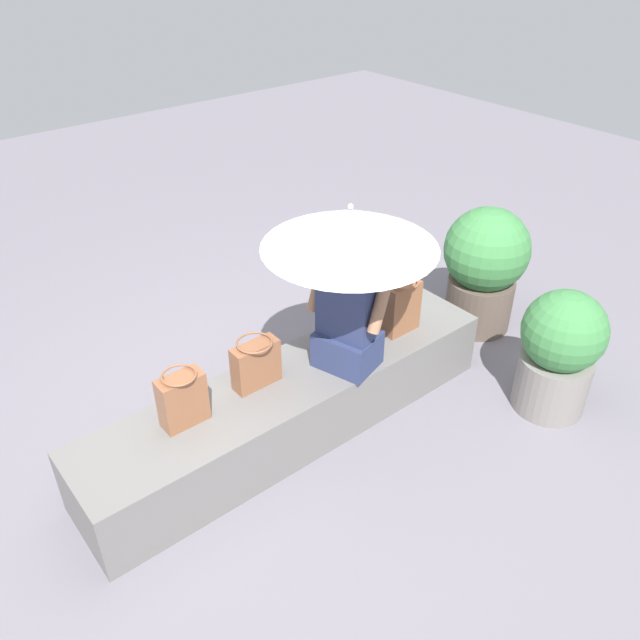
{
  "coord_description": "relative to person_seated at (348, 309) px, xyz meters",
  "views": [
    {
      "loc": [
        1.72,
        2.37,
        2.74
      ],
      "look_at": [
        -0.16,
        0.05,
        0.77
      ],
      "focal_mm": 35.97,
      "sensor_mm": 36.0,
      "label": 1
    }
  ],
  "objects": [
    {
      "name": "shoulder_bag_spare",
      "position": [
        0.52,
        -0.18,
        -0.24
      ],
      "size": [
        0.28,
        0.21,
        0.29
      ],
      "color": "brown",
      "rests_on": "stone_bench"
    },
    {
      "name": "person_seated",
      "position": [
        0.0,
        0.0,
        0.0
      ],
      "size": [
        0.37,
        0.51,
        0.9
      ],
      "color": "navy",
      "rests_on": "stone_bench"
    },
    {
      "name": "ground_plane",
      "position": [
        0.32,
        -0.11,
        -0.81
      ],
      "size": [
        14.0,
        14.0,
        0.0
      ],
      "primitive_type": "plane",
      "color": "slate"
    },
    {
      "name": "handbag_black",
      "position": [
        0.99,
        -0.16,
        -0.23
      ],
      "size": [
        0.24,
        0.18,
        0.32
      ],
      "color": "brown",
      "rests_on": "stone_bench"
    },
    {
      "name": "tote_bag_canvas",
      "position": [
        -0.5,
        -0.05,
        -0.21
      ],
      "size": [
        0.24,
        0.18,
        0.36
      ],
      "color": "brown",
      "rests_on": "stone_bench"
    },
    {
      "name": "stone_bench",
      "position": [
        0.32,
        -0.11,
        -0.6
      ],
      "size": [
        2.65,
        0.57,
        0.42
      ],
      "primitive_type": "cube",
      "color": "slate",
      "rests_on": "ground"
    },
    {
      "name": "planter_near",
      "position": [
        -1.47,
        -0.16,
        -0.3
      ],
      "size": [
        0.61,
        0.61,
        0.94
      ],
      "color": "brown",
      "rests_on": "ground"
    },
    {
      "name": "parasol",
      "position": [
        0.04,
        0.04,
        0.52
      ],
      "size": [
        0.94,
        0.94,
        1.04
      ],
      "color": "#B7B7BC",
      "rests_on": "stone_bench"
    },
    {
      "name": "planter_far",
      "position": [
        -1.08,
        0.73,
        -0.37
      ],
      "size": [
        0.51,
        0.51,
        0.83
      ],
      "color": "gray",
      "rests_on": "ground"
    }
  ]
}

